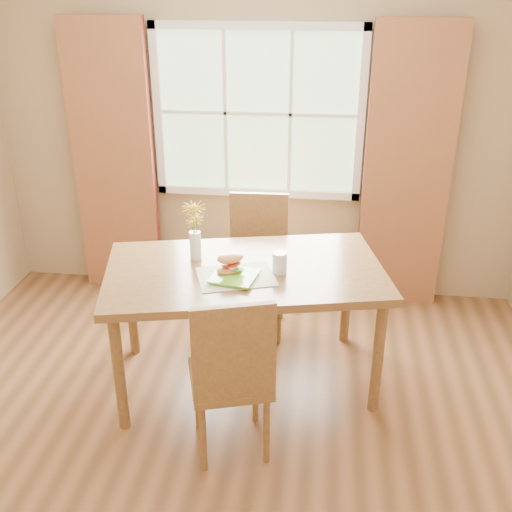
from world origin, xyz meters
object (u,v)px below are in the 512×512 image
Objects in this scene: flower_vase at (195,226)px; water_glass at (280,263)px; croissant_sandwich at (230,263)px; chair_near at (232,373)px; dining_table at (245,281)px; chair_far at (258,257)px.

water_glass is at bearing -14.00° from flower_vase.
croissant_sandwich is at bearing -39.04° from flower_vase.
croissant_sandwich is at bearing -166.28° from water_glass.
flower_vase is at bearing 96.63° from chair_near.
flower_vase reaches higher than dining_table.
dining_table is at bearing 75.15° from chair_near.
chair_near is 7.69× the size of water_glass.
water_glass is (0.19, 0.67, 0.33)m from chair_near.
water_glass is 0.58m from flower_vase.
chair_far is (-0.03, 1.41, 0.00)m from chair_near.
dining_table is 0.73m from chair_far.
flower_vase reaches higher than chair_near.
flower_vase is at bearing 166.00° from water_glass.
chair_near is at bearing -90.87° from chair_far.
chair_near reaches higher than dining_table.
chair_far is 2.77× the size of flower_vase.
dining_table is at bearing 171.52° from water_glass.
croissant_sandwich is 0.55× the size of flower_vase.
water_glass is at bearing -21.21° from dining_table.
chair_near reaches higher than water_glass.
chair_far reaches higher than chair_near.
dining_table is 0.73m from chair_near.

